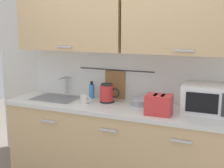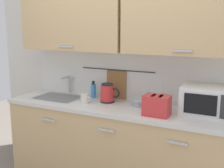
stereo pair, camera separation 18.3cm
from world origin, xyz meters
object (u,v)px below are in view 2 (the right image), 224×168
object	(u,v)px
electric_kettle	(108,93)
mixing_bowl	(140,102)
mug_near_sink	(85,99)
dish_soap_bottle	(93,90)
toaster	(157,105)
microwave	(207,100)

from	to	relation	value
electric_kettle	mixing_bowl	bearing A→B (deg)	1.77
mug_near_sink	dish_soap_bottle	bearing A→B (deg)	98.16
dish_soap_bottle	mixing_bowl	world-z (taller)	dish_soap_bottle
dish_soap_bottle	mixing_bowl	distance (m)	0.62
dish_soap_bottle	toaster	xyz separation A→B (m)	(0.87, -0.32, 0.01)
mug_near_sink	toaster	distance (m)	0.84
microwave	mixing_bowl	bearing A→B (deg)	-179.29
microwave	electric_kettle	distance (m)	1.04
dish_soap_bottle	mixing_bowl	bearing A→B (deg)	-8.49
microwave	electric_kettle	bearing A→B (deg)	-178.90
dish_soap_bottle	mug_near_sink	distance (m)	0.25
mixing_bowl	toaster	bearing A→B (deg)	-42.78
dish_soap_bottle	mug_near_sink	xyz separation A→B (m)	(0.04, -0.25, -0.04)
electric_kettle	toaster	xyz separation A→B (m)	(0.63, -0.22, -0.01)
dish_soap_bottle	mixing_bowl	xyz separation A→B (m)	(0.62, -0.09, -0.04)
mug_near_sink	toaster	world-z (taller)	toaster
microwave	mug_near_sink	world-z (taller)	microwave
microwave	electric_kettle	world-z (taller)	microwave
electric_kettle	microwave	bearing A→B (deg)	1.10
mixing_bowl	toaster	size ratio (longest dim) A/B	0.84
electric_kettle	dish_soap_bottle	bearing A→B (deg)	156.65
dish_soap_bottle	toaster	distance (m)	0.93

